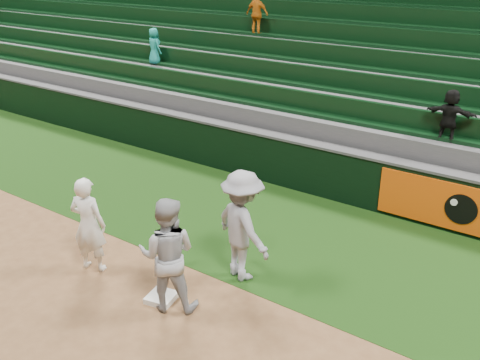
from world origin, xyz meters
name	(u,v)px	position (x,y,z in m)	size (l,w,h in m)	color
ground	(167,296)	(0.00, 0.00, 0.00)	(70.00, 70.00, 0.00)	brown
foul_grass	(264,227)	(0.00, 3.00, 0.00)	(36.00, 4.20, 0.01)	black
first_base	(162,297)	(0.00, -0.12, 0.05)	(0.44, 0.44, 0.10)	white
first_baseman	(89,225)	(-1.69, -0.12, 0.90)	(0.65, 0.43, 1.79)	white
baserunner	(168,255)	(0.23, -0.15, 0.96)	(0.94, 0.73, 1.93)	#A1A4AC
base_coach	(242,226)	(0.69, 1.24, 1.01)	(1.30, 0.74, 2.01)	gray
field_wall	(316,168)	(0.03, 5.20, 0.63)	(36.00, 0.45, 1.25)	black
stadium_seating	(380,92)	(0.00, 8.97, 1.70)	(36.00, 5.95, 5.18)	#3D3E40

